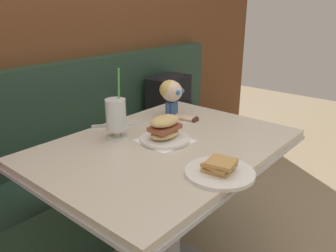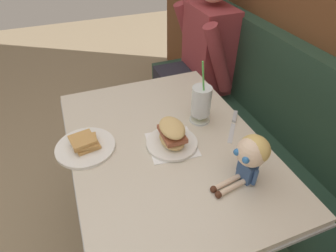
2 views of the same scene
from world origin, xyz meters
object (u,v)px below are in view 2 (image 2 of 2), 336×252
at_px(toast_plate, 85,146).
at_px(butter_knife, 234,121).
at_px(diner_patron, 203,49).
at_px(seated_doll, 251,154).
at_px(milkshake_glass, 201,102).
at_px(sandwich_plate, 172,136).

relative_size(toast_plate, butter_knife, 1.26).
xyz_separation_m(toast_plate, diner_patron, (-0.73, 0.91, -0.01)).
height_order(toast_plate, seated_doll, seated_doll).
bearing_deg(seated_doll, butter_knife, 155.82).
bearing_deg(diner_patron, toast_plate, -51.48).
bearing_deg(diner_patron, milkshake_glass, -27.52).
height_order(toast_plate, diner_patron, diner_patron).
bearing_deg(toast_plate, milkshake_glass, 90.54).
bearing_deg(butter_knife, diner_patron, 163.84).
height_order(milkshake_glass, seated_doll, milkshake_glass).
distance_m(milkshake_glass, seated_doll, 0.39).
bearing_deg(butter_knife, toast_plate, -95.20).
relative_size(seated_doll, diner_patron, 0.28).
bearing_deg(seated_doll, milkshake_glass, -179.51).
xyz_separation_m(milkshake_glass, diner_patron, (-0.72, 0.38, -0.10)).
relative_size(milkshake_glass, seated_doll, 1.40).
relative_size(sandwich_plate, seated_doll, 0.97).
height_order(toast_plate, milkshake_glass, milkshake_glass).
distance_m(milkshake_glass, diner_patron, 0.82).
bearing_deg(diner_patron, seated_doll, -18.56).
bearing_deg(sandwich_plate, seated_doll, 34.61).
xyz_separation_m(milkshake_glass, sandwich_plate, (0.11, -0.19, -0.06)).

